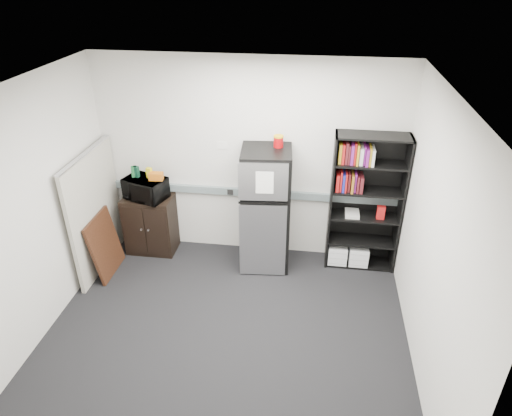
# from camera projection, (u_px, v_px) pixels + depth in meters

# --- Properties ---
(floor) EXTENTS (4.00, 4.00, 0.00)m
(floor) POSITION_uv_depth(u_px,v_px,m) (226.00, 333.00, 5.10)
(floor) COLOR black
(floor) RESTS_ON ground
(wall_back) EXTENTS (4.00, 0.02, 2.70)m
(wall_back) POSITION_uv_depth(u_px,v_px,m) (249.00, 161.00, 5.96)
(wall_back) COLOR silver
(wall_back) RESTS_ON floor
(wall_right) EXTENTS (0.02, 3.50, 2.70)m
(wall_right) POSITION_uv_depth(u_px,v_px,m) (434.00, 247.00, 4.20)
(wall_right) COLOR silver
(wall_right) RESTS_ON floor
(wall_left) EXTENTS (0.02, 3.50, 2.70)m
(wall_left) POSITION_uv_depth(u_px,v_px,m) (31.00, 217.00, 4.69)
(wall_left) COLOR silver
(wall_left) RESTS_ON floor
(ceiling) EXTENTS (4.00, 3.50, 0.02)m
(ceiling) POSITION_uv_depth(u_px,v_px,m) (216.00, 93.00, 3.79)
(ceiling) COLOR white
(ceiling) RESTS_ON wall_back
(electrical_raceway) EXTENTS (3.92, 0.05, 0.10)m
(electrical_raceway) POSITION_uv_depth(u_px,v_px,m) (249.00, 192.00, 6.15)
(electrical_raceway) COLOR slate
(electrical_raceway) RESTS_ON wall_back
(wall_note) EXTENTS (0.14, 0.00, 0.10)m
(wall_note) POSITION_uv_depth(u_px,v_px,m) (222.00, 145.00, 5.90)
(wall_note) COLOR white
(wall_note) RESTS_ON wall_back
(bookshelf) EXTENTS (0.90, 0.34, 1.85)m
(bookshelf) POSITION_uv_depth(u_px,v_px,m) (364.00, 200.00, 5.80)
(bookshelf) COLOR black
(bookshelf) RESTS_ON floor
(cubicle_partition) EXTENTS (0.06, 1.30, 1.62)m
(cubicle_partition) POSITION_uv_depth(u_px,v_px,m) (96.00, 212.00, 5.87)
(cubicle_partition) COLOR #AAA696
(cubicle_partition) RESTS_ON floor
(cabinet) EXTENTS (0.67, 0.45, 0.83)m
(cabinet) POSITION_uv_depth(u_px,v_px,m) (151.00, 224.00, 6.36)
(cabinet) COLOR black
(cabinet) RESTS_ON floor
(microwave) EXTENTS (0.62, 0.51, 0.29)m
(microwave) POSITION_uv_depth(u_px,v_px,m) (145.00, 188.00, 6.07)
(microwave) COLOR black
(microwave) RESTS_ON cabinet
(snack_box_a) EXTENTS (0.08, 0.07, 0.15)m
(snack_box_a) POSITION_uv_depth(u_px,v_px,m) (134.00, 172.00, 6.01)
(snack_box_a) COLOR #18562B
(snack_box_a) RESTS_ON microwave
(snack_box_b) EXTENTS (0.08, 0.07, 0.15)m
(snack_box_b) POSITION_uv_depth(u_px,v_px,m) (136.00, 172.00, 6.01)
(snack_box_b) COLOR #0B3222
(snack_box_b) RESTS_ON microwave
(snack_box_c) EXTENTS (0.08, 0.07, 0.14)m
(snack_box_c) POSITION_uv_depth(u_px,v_px,m) (149.00, 173.00, 5.99)
(snack_box_c) COLOR yellow
(snack_box_c) RESTS_ON microwave
(snack_bag) EXTENTS (0.19, 0.12, 0.10)m
(snack_bag) POSITION_uv_depth(u_px,v_px,m) (156.00, 176.00, 5.94)
(snack_bag) COLOR #C76313
(snack_bag) RESTS_ON microwave
(refrigerator) EXTENTS (0.67, 0.69, 1.64)m
(refrigerator) POSITION_uv_depth(u_px,v_px,m) (266.00, 210.00, 5.90)
(refrigerator) COLOR black
(refrigerator) RESTS_ON floor
(coffee_can) EXTENTS (0.12, 0.12, 0.17)m
(coffee_can) POSITION_uv_depth(u_px,v_px,m) (278.00, 140.00, 5.56)
(coffee_can) COLOR #A5070B
(coffee_can) RESTS_ON refrigerator
(framed_poster) EXTENTS (0.18, 0.65, 0.83)m
(framed_poster) POSITION_uv_depth(u_px,v_px,m) (105.00, 245.00, 5.91)
(framed_poster) COLOR black
(framed_poster) RESTS_ON floor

